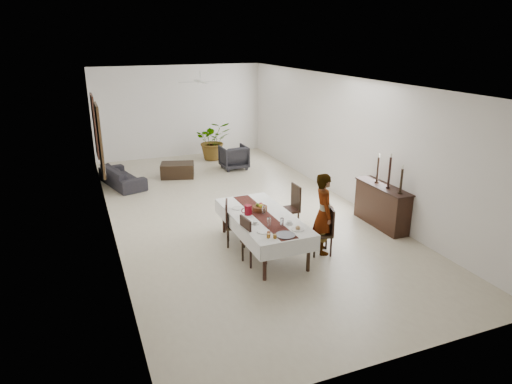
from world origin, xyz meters
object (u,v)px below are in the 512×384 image
(dining_table_top, at_px, (262,217))
(sideboard_body, at_px, (382,206))
(red_pitcher, at_px, (248,210))
(woman, at_px, (324,214))
(sofa, at_px, (122,176))

(dining_table_top, height_order, sideboard_body, sideboard_body)
(red_pitcher, distance_m, sideboard_body, 3.30)
(woman, bearing_deg, sofa, 44.05)
(woman, relative_size, sideboard_body, 1.07)
(dining_table_top, bearing_deg, red_pitcher, 149.04)
(woman, xyz_separation_m, sideboard_body, (1.93, 0.68, -0.36))
(red_pitcher, bearing_deg, dining_table_top, -30.51)
(dining_table_top, distance_m, sofa, 5.87)
(sideboard_body, xyz_separation_m, sofa, (-5.19, 5.27, -0.19))
(red_pitcher, bearing_deg, woman, -26.03)
(sofa, bearing_deg, sideboard_body, -150.86)
(sideboard_body, bearing_deg, red_pitcher, -179.63)
(woman, distance_m, sideboard_body, 2.08)
(dining_table_top, bearing_deg, woman, -25.41)
(red_pitcher, relative_size, woman, 0.12)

